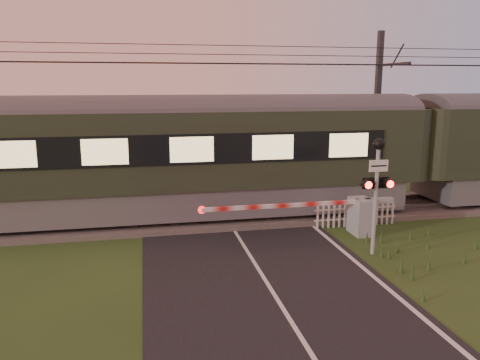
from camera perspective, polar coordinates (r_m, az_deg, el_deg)
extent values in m
plane|color=#264018|center=(11.25, 4.16, -13.79)|extent=(160.00, 160.00, 0.00)
cube|color=black|center=(11.24, 4.16, -13.74)|extent=(6.00, 140.00, 0.02)
cube|color=#47423D|center=(17.18, -1.71, -4.44)|extent=(140.00, 3.40, 0.24)
cube|color=slate|center=(16.44, -1.28, -4.45)|extent=(140.00, 0.08, 0.14)
cube|color=slate|center=(17.81, -2.11, -3.19)|extent=(140.00, 0.08, 0.14)
cube|color=#2D2116|center=(17.14, -1.71, -4.02)|extent=(0.24, 2.20, 0.06)
cylinder|color=black|center=(16.22, -1.64, 14.05)|extent=(120.00, 0.02, 0.02)
cylinder|color=black|center=(16.81, -2.00, 13.97)|extent=(120.00, 0.02, 0.02)
cylinder|color=black|center=(16.55, -1.84, 16.09)|extent=(120.00, 0.02, 0.02)
cylinder|color=black|center=(16.53, -1.83, 15.05)|extent=(120.00, 0.02, 0.02)
cube|color=slate|center=(16.79, -15.38, -2.47)|extent=(20.75, 2.75, 1.03)
cube|color=#282F1F|center=(16.45, -15.72, 3.62)|extent=(21.62, 2.99, 2.57)
cylinder|color=#4C4C4F|center=(16.33, -15.97, 8.10)|extent=(21.62, 1.04, 1.04)
cube|color=#FFD893|center=(14.91, -16.14, 3.31)|extent=(18.59, 0.04, 0.80)
cube|color=gray|center=(15.76, 14.54, -4.31)|extent=(0.59, 0.91, 1.18)
cylinder|color=gray|center=(15.69, 14.01, -4.35)|extent=(0.13, 0.13, 1.18)
cube|color=gray|center=(15.89, 16.54, -2.41)|extent=(0.96, 0.17, 0.17)
cube|color=red|center=(14.66, 5.16, -3.13)|extent=(5.04, 0.12, 0.12)
cylinder|color=red|center=(14.16, -4.69, -3.65)|extent=(0.24, 0.04, 0.24)
cylinder|color=gray|center=(13.77, 16.17, -2.67)|extent=(0.11, 0.11, 3.05)
cube|color=white|center=(13.50, 16.54, 1.67)|extent=(0.56, 0.03, 0.33)
sphere|color=black|center=(13.47, 16.57, 4.22)|extent=(0.33, 0.33, 0.33)
cube|color=black|center=(13.65, 16.30, -0.39)|extent=(0.76, 0.06, 0.06)
cylinder|color=#FF140C|center=(13.34, 15.42, -0.61)|extent=(0.20, 0.02, 0.20)
cylinder|color=#FF140C|center=(13.65, 17.86, -0.49)|extent=(0.20, 0.02, 0.20)
cube|color=black|center=(13.69, 16.21, -0.35)|extent=(0.81, 0.02, 0.33)
cube|color=silver|center=(16.64, 13.86, -4.57)|extent=(2.96, 0.04, 0.05)
cube|color=silver|center=(16.54, 13.92, -3.38)|extent=(2.96, 0.04, 0.05)
cube|color=#2D2D30|center=(21.01, 16.28, 7.56)|extent=(0.22, 0.22, 6.97)
cube|color=#2D2D30|center=(19.97, 18.20, 13.27)|extent=(0.10, 2.40, 0.10)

